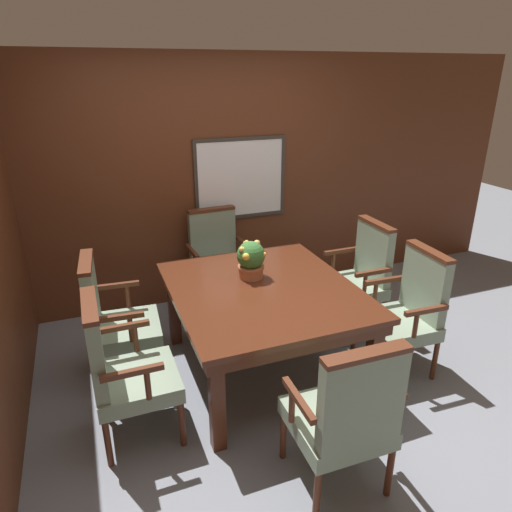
{
  "coord_description": "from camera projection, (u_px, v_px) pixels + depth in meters",
  "views": [
    {
      "loc": [
        -1.16,
        -2.62,
        2.27
      ],
      "look_at": [
        0.01,
        0.42,
        0.95
      ],
      "focal_mm": 32.0,
      "sensor_mm": 36.0,
      "label": 1
    }
  ],
  "objects": [
    {
      "name": "chair_left_near",
      "position": [
        122.0,
        368.0,
        2.88
      ],
      "size": [
        0.52,
        0.57,
        1.02
      ],
      "rotation": [
        0.0,
        0.0,
        1.57
      ],
      "color": "#562B19",
      "rests_on": "ground_plane"
    },
    {
      "name": "dining_table",
      "position": [
        263.0,
        298.0,
        3.49
      ],
      "size": [
        1.36,
        1.54,
        0.75
      ],
      "color": "#4C2314",
      "rests_on": "ground_plane"
    },
    {
      "name": "wall_back",
      "position": [
        208.0,
        184.0,
        4.55
      ],
      "size": [
        7.2,
        0.08,
        2.45
      ],
      "color": "#5B2D19",
      "rests_on": "ground_plane"
    },
    {
      "name": "chair_head_near",
      "position": [
        346.0,
        414.0,
        2.49
      ],
      "size": [
        0.58,
        0.53,
        1.02
      ],
      "rotation": [
        0.0,
        0.0,
        3.12
      ],
      "color": "#562B19",
      "rests_on": "ground_plane"
    },
    {
      "name": "ground_plane",
      "position": [
        275.0,
        389.0,
        3.5
      ],
      "size": [
        14.0,
        14.0,
        0.0
      ],
      "primitive_type": "plane",
      "color": "gray"
    },
    {
      "name": "chair_left_far",
      "position": [
        113.0,
        317.0,
        3.47
      ],
      "size": [
        0.56,
        0.59,
        1.02
      ],
      "rotation": [
        0.0,
        0.0,
        1.5
      ],
      "color": "#562B19",
      "rests_on": "ground_plane"
    },
    {
      "name": "potted_plant",
      "position": [
        251.0,
        259.0,
        3.57
      ],
      "size": [
        0.22,
        0.24,
        0.3
      ],
      "color": "#B2603D",
      "rests_on": "dining_table"
    },
    {
      "name": "chair_right_far",
      "position": [
        360.0,
        274.0,
        4.21
      ],
      "size": [
        0.52,
        0.57,
        1.02
      ],
      "rotation": [
        0.0,
        0.0,
        -1.57
      ],
      "color": "#562B19",
      "rests_on": "ground_plane"
    },
    {
      "name": "chair_right_near",
      "position": [
        407.0,
        309.0,
        3.59
      ],
      "size": [
        0.54,
        0.59,
        1.02
      ],
      "rotation": [
        0.0,
        0.0,
        -1.61
      ],
      "color": "#562B19",
      "rests_on": "ground_plane"
    },
    {
      "name": "chair_head_far",
      "position": [
        217.0,
        258.0,
        4.55
      ],
      "size": [
        0.59,
        0.55,
        1.02
      ],
      "rotation": [
        0.0,
        0.0,
        0.06
      ],
      "color": "#562B19",
      "rests_on": "ground_plane"
    }
  ]
}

